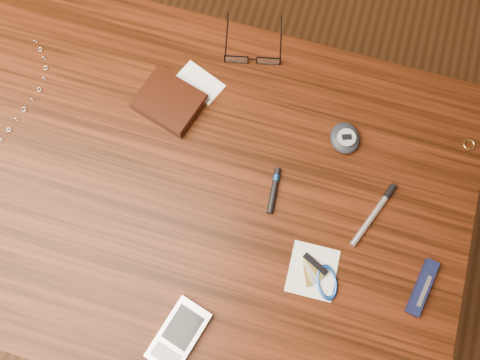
{
  "coord_description": "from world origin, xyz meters",
  "views": [
    {
      "loc": [
        0.15,
        -0.19,
        1.56
      ],
      "look_at": [
        0.09,
        0.03,
        0.76
      ],
      "focal_mm": 35.0,
      "sensor_mm": 36.0,
      "label": 1
    }
  ],
  "objects_px": {
    "pedometer": "(345,138)",
    "silver_pen": "(377,210)",
    "eyeglasses": "(252,57)",
    "pda_phone": "(179,335)",
    "desk": "(194,200)",
    "pocket_knife": "(422,287)",
    "notepad_keys": "(320,276)",
    "wallet_and_card": "(170,101)"
  },
  "relations": [
    {
      "from": "wallet_and_card",
      "to": "pedometer",
      "type": "relative_size",
      "value": 2.11
    },
    {
      "from": "eyeglasses",
      "to": "pda_phone",
      "type": "xyz_separation_m",
      "value": [
        0.03,
        -0.52,
        -0.0
      ]
    },
    {
      "from": "silver_pen",
      "to": "desk",
      "type": "bearing_deg",
      "value": -171.12
    },
    {
      "from": "wallet_and_card",
      "to": "eyeglasses",
      "type": "distance_m",
      "value": 0.18
    },
    {
      "from": "pedometer",
      "to": "notepad_keys",
      "type": "relative_size",
      "value": 0.76
    },
    {
      "from": "pedometer",
      "to": "pocket_knife",
      "type": "distance_m",
      "value": 0.29
    },
    {
      "from": "pocket_knife",
      "to": "silver_pen",
      "type": "height_order",
      "value": "pocket_knife"
    },
    {
      "from": "desk",
      "to": "eyeglasses",
      "type": "distance_m",
      "value": 0.3
    },
    {
      "from": "desk",
      "to": "wallet_and_card",
      "type": "distance_m",
      "value": 0.2
    },
    {
      "from": "desk",
      "to": "pedometer",
      "type": "bearing_deg",
      "value": 33.88
    },
    {
      "from": "desk",
      "to": "eyeglasses",
      "type": "height_order",
      "value": "eyeglasses"
    },
    {
      "from": "wallet_and_card",
      "to": "pda_phone",
      "type": "relative_size",
      "value": 1.31
    },
    {
      "from": "pocket_knife",
      "to": "silver_pen",
      "type": "bearing_deg",
      "value": 132.5
    },
    {
      "from": "wallet_and_card",
      "to": "eyeglasses",
      "type": "xyz_separation_m",
      "value": [
        0.12,
        0.13,
        -0.0
      ]
    },
    {
      "from": "pocket_knife",
      "to": "notepad_keys",
      "type": "bearing_deg",
      "value": -169.65
    },
    {
      "from": "notepad_keys",
      "to": "desk",
      "type": "bearing_deg",
      "value": 161.44
    },
    {
      "from": "eyeglasses",
      "to": "pocket_knife",
      "type": "height_order",
      "value": "eyeglasses"
    },
    {
      "from": "desk",
      "to": "wallet_and_card",
      "type": "bearing_deg",
      "value": 120.2
    },
    {
      "from": "pocket_knife",
      "to": "silver_pen",
      "type": "relative_size",
      "value": 0.78
    },
    {
      "from": "pda_phone",
      "to": "desk",
      "type": "bearing_deg",
      "value": 104.8
    },
    {
      "from": "pedometer",
      "to": "pda_phone",
      "type": "bearing_deg",
      "value": -113.86
    },
    {
      "from": "notepad_keys",
      "to": "silver_pen",
      "type": "distance_m",
      "value": 0.16
    },
    {
      "from": "notepad_keys",
      "to": "pedometer",
      "type": "bearing_deg",
      "value": 93.73
    },
    {
      "from": "wallet_and_card",
      "to": "pocket_knife",
      "type": "bearing_deg",
      "value": -21.32
    },
    {
      "from": "desk",
      "to": "wallet_and_card",
      "type": "relative_size",
      "value": 6.22
    },
    {
      "from": "wallet_and_card",
      "to": "notepad_keys",
      "type": "distance_m",
      "value": 0.42
    },
    {
      "from": "pedometer",
      "to": "desk",
      "type": "bearing_deg",
      "value": -146.12
    },
    {
      "from": "pedometer",
      "to": "eyeglasses",
      "type": "bearing_deg",
      "value": 151.77
    },
    {
      "from": "pedometer",
      "to": "silver_pen",
      "type": "bearing_deg",
      "value": -53.26
    },
    {
      "from": "pda_phone",
      "to": "silver_pen",
      "type": "relative_size",
      "value": 0.95
    },
    {
      "from": "wallet_and_card",
      "to": "eyeglasses",
      "type": "bearing_deg",
      "value": 47.68
    },
    {
      "from": "pda_phone",
      "to": "pocket_knife",
      "type": "bearing_deg",
      "value": 27.11
    },
    {
      "from": "eyeglasses",
      "to": "pda_phone",
      "type": "relative_size",
      "value": 1.09
    },
    {
      "from": "pda_phone",
      "to": "silver_pen",
      "type": "height_order",
      "value": "pda_phone"
    },
    {
      "from": "notepad_keys",
      "to": "silver_pen",
      "type": "relative_size",
      "value": 0.78
    },
    {
      "from": "desk",
      "to": "pocket_knife",
      "type": "height_order",
      "value": "pocket_knife"
    },
    {
      "from": "eyeglasses",
      "to": "notepad_keys",
      "type": "xyz_separation_m",
      "value": [
        0.22,
        -0.36,
        -0.01
      ]
    },
    {
      "from": "desk",
      "to": "notepad_keys",
      "type": "relative_size",
      "value": 9.91
    },
    {
      "from": "notepad_keys",
      "to": "pocket_knife",
      "type": "height_order",
      "value": "pocket_knife"
    },
    {
      "from": "eyeglasses",
      "to": "pedometer",
      "type": "xyz_separation_m",
      "value": [
        0.21,
        -0.11,
        0.0
      ]
    },
    {
      "from": "desk",
      "to": "pocket_knife",
      "type": "distance_m",
      "value": 0.45
    },
    {
      "from": "wallet_and_card",
      "to": "pocket_knife",
      "type": "distance_m",
      "value": 0.55
    }
  ]
}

